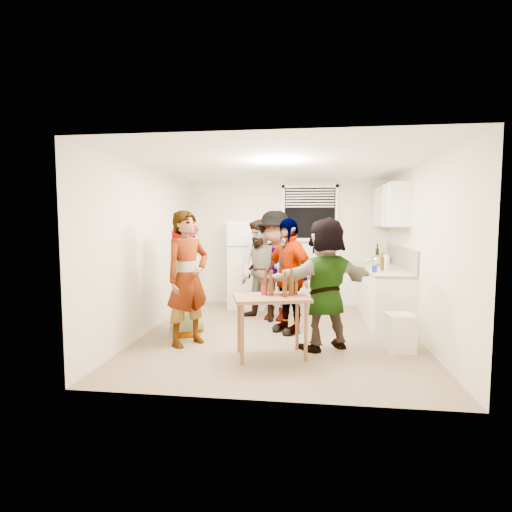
# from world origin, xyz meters

# --- Properties ---
(room) EXTENTS (4.00, 4.50, 2.50)m
(room) POSITION_xyz_m (0.00, 0.00, 0.00)
(room) COLOR silver
(room) RESTS_ON ground
(window) EXTENTS (1.12, 0.10, 1.06)m
(window) POSITION_xyz_m (0.45, 2.21, 1.85)
(window) COLOR white
(window) RESTS_ON room
(refrigerator) EXTENTS (0.70, 0.70, 1.70)m
(refrigerator) POSITION_xyz_m (-0.75, 1.88, 0.85)
(refrigerator) COLOR white
(refrigerator) RESTS_ON ground
(counter_lower) EXTENTS (0.60, 2.20, 0.86)m
(counter_lower) POSITION_xyz_m (1.70, 1.15, 0.43)
(counter_lower) COLOR white
(counter_lower) RESTS_ON ground
(countertop) EXTENTS (0.64, 2.22, 0.04)m
(countertop) POSITION_xyz_m (1.70, 1.15, 0.88)
(countertop) COLOR beige
(countertop) RESTS_ON counter_lower
(backsplash) EXTENTS (0.03, 2.20, 0.36)m
(backsplash) POSITION_xyz_m (1.99, 1.15, 1.08)
(backsplash) COLOR #B1ABA1
(backsplash) RESTS_ON countertop
(upper_cabinets) EXTENTS (0.34, 1.60, 0.70)m
(upper_cabinets) POSITION_xyz_m (1.83, 1.35, 1.95)
(upper_cabinets) COLOR white
(upper_cabinets) RESTS_ON room
(kettle) EXTENTS (0.31, 0.29, 0.21)m
(kettle) POSITION_xyz_m (1.65, 1.48, 0.90)
(kettle) COLOR silver
(kettle) RESTS_ON countertop
(paper_towel) EXTENTS (0.11, 0.11, 0.24)m
(paper_towel) POSITION_xyz_m (1.68, 0.86, 0.90)
(paper_towel) COLOR white
(paper_towel) RESTS_ON countertop
(wine_bottle) EXTENTS (0.07, 0.07, 0.27)m
(wine_bottle) POSITION_xyz_m (1.75, 2.05, 0.90)
(wine_bottle) COLOR black
(wine_bottle) RESTS_ON countertop
(beer_bottle_counter) EXTENTS (0.06, 0.06, 0.22)m
(beer_bottle_counter) POSITION_xyz_m (1.60, 0.68, 0.90)
(beer_bottle_counter) COLOR #47230C
(beer_bottle_counter) RESTS_ON countertop
(blue_cup) EXTENTS (0.08, 0.08, 0.11)m
(blue_cup) POSITION_xyz_m (1.44, 0.46, 0.90)
(blue_cup) COLOR #1720A4
(blue_cup) RESTS_ON countertop
(picture_frame) EXTENTS (0.02, 0.18, 0.15)m
(picture_frame) POSITION_xyz_m (1.92, 1.83, 0.98)
(picture_frame) COLOR #DBC549
(picture_frame) RESTS_ON countertop
(trash_bin) EXTENTS (0.38, 0.38, 0.49)m
(trash_bin) POSITION_xyz_m (1.61, -0.58, 0.25)
(trash_bin) COLOR white
(trash_bin) RESTS_ON ground
(serving_table) EXTENTS (1.03, 0.81, 0.77)m
(serving_table) POSITION_xyz_m (-0.03, -1.01, 0.00)
(serving_table) COLOR brown
(serving_table) RESTS_ON ground
(beer_bottle_table) EXTENTS (0.07, 0.07, 0.26)m
(beer_bottle_table) POSITION_xyz_m (0.21, -0.93, 0.77)
(beer_bottle_table) COLOR #47230C
(beer_bottle_table) RESTS_ON serving_table
(red_cup) EXTENTS (0.08, 0.08, 0.11)m
(red_cup) POSITION_xyz_m (-0.13, -0.92, 0.77)
(red_cup) COLOR maroon
(red_cup) RESTS_ON serving_table
(guest_grey) EXTENTS (1.67, 0.82, 0.53)m
(guest_grey) POSITION_xyz_m (-1.38, -0.16, 0.00)
(guest_grey) COLOR gray
(guest_grey) RESTS_ON ground
(guest_stripe) EXTENTS (1.87, 1.64, 0.44)m
(guest_stripe) POSITION_xyz_m (-1.21, -0.65, 0.00)
(guest_stripe) COLOR #141933
(guest_stripe) RESTS_ON ground
(guest_back_left) EXTENTS (1.59, 1.91, 0.65)m
(guest_back_left) POSITION_xyz_m (-0.36, 0.81, 0.00)
(guest_back_left) COLOR brown
(guest_back_left) RESTS_ON ground
(guest_back_right) EXTENTS (1.71, 2.14, 0.69)m
(guest_back_right) POSITION_xyz_m (-0.13, 0.86, 0.00)
(guest_back_right) COLOR #3C3C41
(guest_back_right) RESTS_ON ground
(guest_black) EXTENTS (1.95, 1.94, 0.42)m
(guest_black) POSITION_xyz_m (0.12, 0.13, 0.00)
(guest_black) COLOR black
(guest_black) RESTS_ON ground
(guest_orange) EXTENTS (2.29, 2.33, 0.52)m
(guest_orange) POSITION_xyz_m (0.64, -0.60, 0.00)
(guest_orange) COLOR #EA9A51
(guest_orange) RESTS_ON ground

